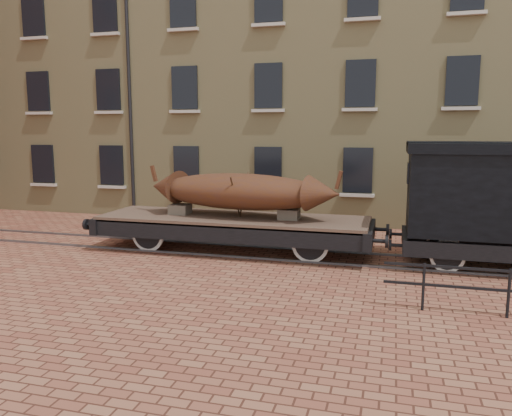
# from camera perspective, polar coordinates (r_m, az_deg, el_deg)

# --- Properties ---
(ground) EXTENTS (90.00, 90.00, 0.00)m
(ground) POSITION_cam_1_polar(r_m,az_deg,el_deg) (14.88, 6.07, -5.52)
(ground) COLOR brown
(warehouse_cream) EXTENTS (40.00, 10.19, 14.00)m
(warehouse_cream) POSITION_cam_1_polar(r_m,az_deg,el_deg) (24.46, 17.65, 16.24)
(warehouse_cream) COLOR tan
(warehouse_cream) RESTS_ON ground
(rail_track) EXTENTS (30.00, 1.52, 0.06)m
(rail_track) POSITION_cam_1_polar(r_m,az_deg,el_deg) (14.88, 6.07, -5.40)
(rail_track) COLOR #59595E
(rail_track) RESTS_ON ground
(flatcar_wagon) EXTENTS (9.23, 2.50, 1.39)m
(flatcar_wagon) POSITION_cam_1_polar(r_m,az_deg,el_deg) (15.24, -2.66, -1.79)
(flatcar_wagon) COLOR brown
(flatcar_wagon) RESTS_ON ground
(iron_boat) EXTENTS (6.19, 2.21, 1.50)m
(iron_boat) POSITION_cam_1_polar(r_m,az_deg,el_deg) (15.02, -1.86, 1.94)
(iron_boat) COLOR #4C270F
(iron_boat) RESTS_ON flatcar_wagon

